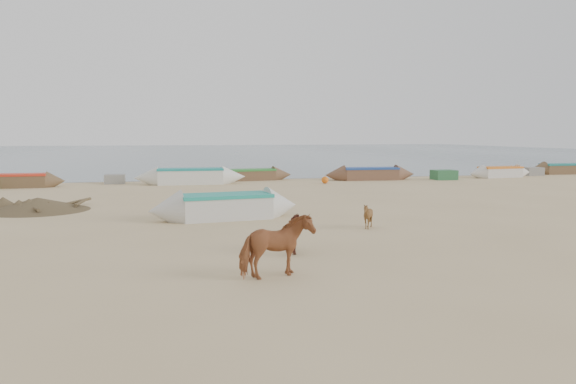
% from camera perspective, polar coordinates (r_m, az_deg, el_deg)
% --- Properties ---
extents(ground, '(140.00, 140.00, 0.00)m').
position_cam_1_polar(ground, '(16.29, 3.12, -4.92)').
color(ground, tan).
rests_on(ground, ground).
extents(sea, '(160.00, 160.00, 0.00)m').
position_cam_1_polar(sea, '(97.53, -10.19, 4.02)').
color(sea, slate).
rests_on(sea, ground).
extents(cow_adult, '(1.75, 1.19, 1.35)m').
position_cam_1_polar(cow_adult, '(11.98, -1.20, -5.56)').
color(cow_adult, '#9C5A33').
rests_on(cow_adult, ground).
extents(calf_front, '(0.92, 0.86, 0.83)m').
position_cam_1_polar(calf_front, '(18.34, 8.11, -2.42)').
color(calf_front, brown).
rests_on(calf_front, ground).
extents(calf_right, '(1.04, 1.13, 0.95)m').
position_cam_1_polar(calf_right, '(14.57, 0.93, -4.30)').
color(calf_right, '#502519').
rests_on(calf_right, ground).
extents(near_canoe, '(5.63, 2.20, 0.91)m').
position_cam_1_polar(near_canoe, '(20.39, -6.38, -1.46)').
color(near_canoe, beige).
rests_on(near_canoe, ground).
extents(debris_pile, '(5.09, 5.09, 0.52)m').
position_cam_1_polar(debris_pile, '(24.63, -24.06, -1.12)').
color(debris_pile, brown).
rests_on(debris_pile, ground).
extents(waterline_canoes, '(55.46, 4.16, 0.98)m').
position_cam_1_polar(waterline_canoes, '(35.86, -7.28, 1.64)').
color(waterline_canoes, brown).
rests_on(waterline_canoes, ground).
extents(beach_clutter, '(45.08, 4.31, 0.64)m').
position_cam_1_polar(beach_clutter, '(36.08, 0.54, 1.52)').
color(beach_clutter, '#2E673C').
rests_on(beach_clutter, ground).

